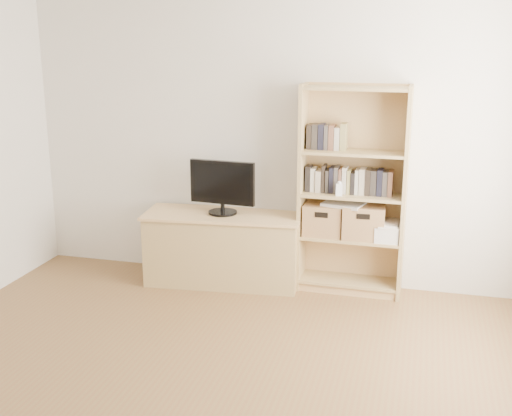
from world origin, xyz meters
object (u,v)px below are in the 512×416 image
(tv_stand, at_px, (223,249))
(television, at_px, (222,188))
(baby_monitor, at_px, (339,190))
(laptop, at_px, (344,204))
(basket_left, at_px, (324,219))
(bookshelf, at_px, (352,191))
(basket_right, at_px, (364,221))

(tv_stand, relative_size, television, 2.28)
(baby_monitor, bearing_deg, tv_stand, 172.99)
(laptop, bearing_deg, basket_left, -168.09)
(television, bearing_deg, baby_monitor, 4.52)
(bookshelf, height_order, laptop, bookshelf)
(baby_monitor, height_order, basket_left, baby_monitor)
(tv_stand, height_order, bookshelf, bookshelf)
(basket_right, distance_m, laptop, 0.23)
(baby_monitor, relative_size, basket_left, 0.31)
(tv_stand, distance_m, laptop, 1.15)
(television, height_order, basket_right, television)
(tv_stand, relative_size, basket_left, 4.10)
(television, bearing_deg, basket_right, 8.81)
(television, relative_size, laptop, 1.78)
(tv_stand, xyz_separation_m, laptop, (1.05, 0.08, 0.47))
(tv_stand, distance_m, basket_left, 0.94)
(tv_stand, distance_m, bookshelf, 1.26)
(bookshelf, relative_size, television, 3.02)
(bookshelf, relative_size, basket_left, 5.43)
(baby_monitor, bearing_deg, basket_right, 16.87)
(tv_stand, relative_size, bookshelf, 0.75)
(tv_stand, height_order, television, television)
(television, bearing_deg, tv_stand, -175.26)
(baby_monitor, relative_size, basket_right, 0.30)
(bookshelf, height_order, basket_right, bookshelf)
(basket_left, bearing_deg, bookshelf, 0.20)
(baby_monitor, height_order, basket_right, baby_monitor)
(basket_left, distance_m, laptop, 0.22)
(tv_stand, xyz_separation_m, basket_right, (1.22, 0.09, 0.33))
(basket_left, bearing_deg, tv_stand, -174.38)
(bookshelf, distance_m, baby_monitor, 0.14)
(bookshelf, distance_m, basket_left, 0.35)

